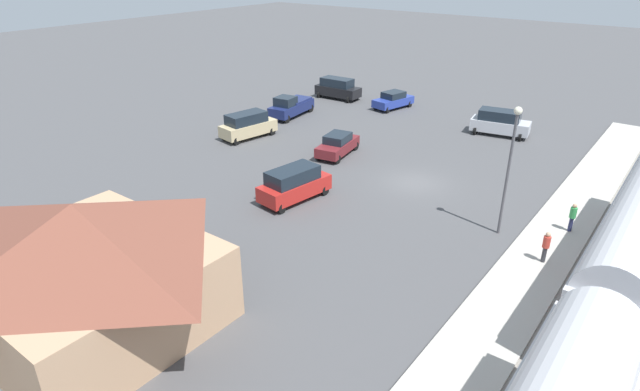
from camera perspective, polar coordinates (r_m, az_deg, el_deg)
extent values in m
plane|color=#4C4C4F|center=(37.27, 10.29, 1.36)|extent=(200.00, 200.00, 0.00)
cube|color=#59544C|center=(34.09, 30.48, -3.88)|extent=(0.10, 70.00, 0.12)
cube|color=#B7B2A8|center=(34.44, 25.17, -2.57)|extent=(3.20, 46.00, 0.30)
cube|color=silver|center=(28.85, 31.19, -4.80)|extent=(2.90, 17.26, 3.70)
cube|color=red|center=(29.07, 28.27, -4.56)|extent=(0.04, 15.88, 0.36)
cube|color=tan|center=(24.62, -23.80, -9.31)|extent=(9.52, 8.69, 3.48)
pyramid|color=brown|center=(23.22, -25.02, -3.40)|extent=(10.32, 9.49, 2.28)
cube|color=#4C3323|center=(26.84, -15.59, -6.68)|extent=(1.10, 0.08, 2.10)
cylinder|color=#23284C|center=(32.89, 25.62, -2.84)|extent=(0.22, 0.22, 0.85)
cylinder|color=green|center=(32.58, 25.86, -1.69)|extent=(0.36, 0.36, 0.62)
sphere|color=tan|center=(32.41, 26.00, -1.01)|extent=(0.24, 0.24, 0.24)
cylinder|color=#333338|center=(29.19, 23.20, -5.91)|extent=(0.22, 0.22, 0.85)
cylinder|color=#CC3F33|center=(28.84, 23.45, -4.66)|extent=(0.36, 0.36, 0.62)
sphere|color=tan|center=(28.64, 23.60, -3.91)|extent=(0.24, 0.24, 0.24)
cube|color=red|center=(33.90, -2.77, 0.83)|extent=(2.62, 5.12, 1.00)
cube|color=#19232D|center=(33.43, -3.00, 2.23)|extent=(2.18, 3.64, 0.88)
cylinder|color=black|center=(35.86, -1.44, 1.39)|extent=(0.22, 0.68, 0.68)
cylinder|color=black|center=(34.74, 0.52, 0.58)|extent=(0.22, 0.68, 0.68)
cylinder|color=black|center=(33.60, -6.14, -0.46)|extent=(0.22, 0.68, 0.68)
cylinder|color=black|center=(32.40, -4.21, -1.40)|extent=(0.22, 0.68, 0.68)
cube|color=#C6B284|center=(45.96, -7.80, 7.27)|extent=(2.75, 5.16, 1.00)
cube|color=#19232D|center=(45.60, -8.03, 8.35)|extent=(2.27, 3.67, 0.88)
cylinder|color=black|center=(47.84, -6.53, 7.43)|extent=(0.22, 0.68, 0.68)
cylinder|color=black|center=(46.53, -5.24, 6.97)|extent=(0.22, 0.68, 0.68)
cylinder|color=black|center=(45.79, -10.33, 6.36)|extent=(0.22, 0.68, 0.68)
cylinder|color=black|center=(44.43, -9.09, 5.87)|extent=(0.22, 0.68, 0.68)
cube|color=maroon|center=(41.55, 1.92, 5.36)|extent=(2.57, 4.74, 0.76)
cube|color=#19232D|center=(41.32, 1.94, 6.28)|extent=(1.96, 2.40, 0.64)
cylinder|color=black|center=(39.93, 1.89, 3.94)|extent=(0.22, 0.68, 0.68)
cylinder|color=black|center=(40.59, -0.15, 4.32)|extent=(0.22, 0.68, 0.68)
cylinder|color=black|center=(42.83, 3.88, 5.39)|extent=(0.22, 0.68, 0.68)
cylinder|color=black|center=(43.45, 1.94, 5.73)|extent=(0.22, 0.68, 0.68)
cube|color=silver|center=(48.83, 19.01, 7.19)|extent=(5.16, 2.77, 1.00)
cube|color=#19232D|center=(48.59, 19.00, 8.27)|extent=(3.68, 2.29, 0.88)
cylinder|color=black|center=(49.59, 21.26, 6.50)|extent=(0.22, 0.68, 0.68)
cylinder|color=black|center=(47.95, 20.98, 5.94)|extent=(0.22, 0.68, 0.68)
cylinder|color=black|center=(50.06, 16.96, 7.29)|extent=(0.22, 0.68, 0.68)
cylinder|color=black|center=(48.44, 16.55, 6.76)|extent=(0.22, 0.68, 0.68)
cube|color=#283D9E|center=(54.94, 7.96, 10.10)|extent=(2.72, 4.78, 0.76)
cube|color=#19232D|center=(54.77, 8.00, 10.80)|extent=(2.03, 2.45, 0.64)
cylinder|color=black|center=(53.30, 7.36, 9.24)|extent=(0.22, 0.68, 0.68)
cylinder|color=black|center=(54.33, 6.09, 9.61)|extent=(0.22, 0.68, 0.68)
cylinder|color=black|center=(55.81, 9.74, 9.81)|extent=(0.22, 0.68, 0.68)
cylinder|color=black|center=(56.79, 8.48, 10.16)|extent=(0.22, 0.68, 0.68)
cube|color=navy|center=(51.83, -3.13, 9.52)|extent=(2.59, 5.60, 0.92)
cube|color=#19232D|center=(50.78, -3.79, 10.20)|extent=(1.92, 1.92, 0.84)
cylinder|color=black|center=(49.78, -3.64, 8.30)|extent=(0.22, 0.76, 0.76)
cylinder|color=black|center=(50.73, -5.28, 8.56)|extent=(0.22, 0.76, 0.76)
cylinder|color=black|center=(53.26, -1.05, 9.47)|extent=(0.22, 0.76, 0.76)
cylinder|color=black|center=(54.14, -2.63, 9.71)|extent=(0.22, 0.76, 0.76)
cube|color=navy|center=(52.45, -2.57, 10.36)|extent=(2.20, 3.17, 0.20)
cube|color=black|center=(58.26, 1.98, 11.31)|extent=(4.98, 2.16, 1.00)
cube|color=#19232D|center=(58.12, 1.86, 12.23)|extent=(3.50, 1.87, 0.88)
cylinder|color=black|center=(58.12, 4.04, 10.72)|extent=(0.22, 0.68, 0.68)
cylinder|color=black|center=(56.70, 3.13, 10.37)|extent=(0.22, 0.68, 0.68)
cylinder|color=black|center=(60.09, 0.87, 11.26)|extent=(0.22, 0.68, 0.68)
cylinder|color=black|center=(58.71, -0.08, 10.93)|extent=(0.22, 0.68, 0.68)
cylinder|color=#515156|center=(30.51, 19.72, 1.95)|extent=(0.16, 0.16, 7.06)
sphere|color=#EAE5C6|center=(29.34, 20.77, 8.62)|extent=(0.44, 0.44, 0.44)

